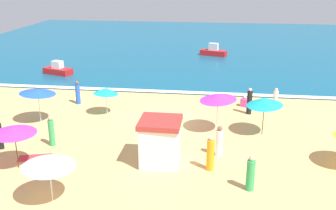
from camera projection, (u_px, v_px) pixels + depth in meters
name	position (u px, v px, depth m)	size (l,w,h in m)	color
ground_plane	(168.00, 122.00, 25.56)	(60.00, 60.00, 0.00)	#E5B26B
ocean_water	(196.00, 44.00, 51.77)	(60.00, 44.00, 0.10)	#0F567A
wave_breaker_foam	(179.00, 92.00, 31.43)	(57.00, 0.70, 0.01)	white
lifeguard_cabana	(160.00, 141.00, 19.83)	(2.07, 2.11, 2.33)	white
beach_umbrella_0	(218.00, 97.00, 23.33)	(2.92, 2.91, 2.44)	silver
beach_umbrella_2	(14.00, 131.00, 19.02)	(2.99, 2.99, 2.18)	#4C3823
beach_umbrella_3	(38.00, 91.00, 24.85)	(2.97, 2.96, 2.33)	silver
beach_umbrella_4	(106.00, 91.00, 26.40)	(2.31, 2.30, 1.92)	silver
beach_umbrella_5	(48.00, 161.00, 16.22)	(2.40, 2.39, 2.16)	silver
beach_umbrella_7	(265.00, 101.00, 22.96)	(2.90, 2.88, 2.41)	#4C3823
beachgoer_0	(51.00, 131.00, 21.87)	(0.40, 0.40, 1.77)	green
beachgoer_1	(275.00, 100.00, 27.42)	(0.37, 0.37, 1.62)	white
beachgoer_2	(210.00, 154.00, 19.18)	(0.53, 0.53, 1.82)	orange
beachgoer_3	(78.00, 93.00, 28.73)	(0.41, 0.41, 1.73)	blue
beachgoer_4	(249.00, 102.00, 26.71)	(0.48, 0.48, 1.83)	black
beachgoer_5	(251.00, 174.00, 17.45)	(0.51, 0.51, 1.68)	green
beachgoer_6	(219.00, 142.00, 20.69)	(0.54, 0.54, 1.68)	white
beachgoer_7	(0.00, 135.00, 21.48)	(0.41, 0.41, 1.71)	black
beachgoer_9	(244.00, 102.00, 28.38)	(0.62, 0.62, 0.79)	#D84CA5
beach_towel_0	(35.00, 158.00, 20.69)	(1.86, 1.23, 0.01)	red
beach_towel_2	(266.00, 107.00, 28.18)	(1.44, 0.95, 0.01)	#D84CA5
beach_towel_3	(165.00, 119.00, 25.98)	(1.21, 0.99, 0.01)	blue
small_boat_0	(213.00, 52.00, 44.55)	(3.10, 1.83, 1.40)	red
small_boat_1	(58.00, 70.00, 36.69)	(2.92, 1.97, 1.25)	red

